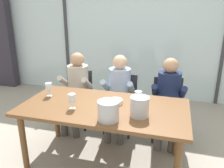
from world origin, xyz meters
TOP-DOWN VIEW (x-y plane):
  - ground at (0.00, 1.00)m, footprint 14.00×14.00m
  - window_glass_panel at (0.00, 2.36)m, footprint 7.11×0.03m
  - window_mullion_left at (-1.60, 2.34)m, footprint 0.06×0.06m
  - hillside_vineyard at (0.00, 6.59)m, footprint 13.11×2.40m
  - curtain_heavy_drape at (-3.20, 2.18)m, footprint 0.56×0.20m
  - dining_table at (0.00, 0.00)m, footprint 1.91×0.96m
  - chair_near_curtain at (-0.73, 0.90)m, footprint 0.47×0.47m
  - chair_left_of_center at (0.01, 0.89)m, footprint 0.46×0.46m
  - chair_center at (0.69, 0.88)m, footprint 0.49×0.49m
  - person_beige_jumper at (-0.68, 0.76)m, footprint 0.47×0.62m
  - person_pale_blue_shirt at (-0.01, 0.76)m, footprint 0.48×0.62m
  - person_navy_polo at (0.70, 0.76)m, footprint 0.47×0.62m
  - ice_bucket_primary at (0.43, -0.15)m, footprint 0.20×0.20m
  - ice_bucket_secondary at (0.15, -0.32)m, footprint 0.22×0.22m
  - tasting_bowl at (0.11, 0.10)m, footprint 0.17×0.17m
  - wine_glass_by_left_taster at (-0.31, -0.17)m, footprint 0.08×0.08m
  - wine_glass_near_bucket at (-0.76, 0.10)m, footprint 0.08×0.08m
  - wine_glass_center_pour at (0.38, 0.12)m, footprint 0.08×0.08m

SIDE VIEW (x-z plane):
  - ground at x=0.00m, z-range 0.00..0.00m
  - chair_near_curtain at x=-0.73m, z-range 0.07..0.94m
  - chair_left_of_center at x=0.01m, z-range 0.07..0.94m
  - chair_center at x=0.69m, z-range 0.07..0.94m
  - person_beige_jumper at x=-0.68m, z-range 0.08..1.27m
  - person_pale_blue_shirt at x=-0.01m, z-range 0.08..1.27m
  - person_navy_polo at x=0.70m, z-range 0.08..1.27m
  - dining_table at x=0.00m, z-range 0.30..1.06m
  - tasting_bowl at x=0.11m, z-range 0.76..0.81m
  - ice_bucket_secondary at x=0.15m, z-range 0.77..0.97m
  - ice_bucket_primary at x=0.43m, z-range 0.77..0.98m
  - wine_glass_by_left_taster at x=-0.31m, z-range 0.79..0.97m
  - wine_glass_near_bucket at x=-0.76m, z-range 0.79..0.97m
  - wine_glass_center_pour at x=0.38m, z-range 0.79..0.97m
  - hillside_vineyard at x=0.00m, z-range 0.00..1.83m
  - window_glass_panel at x=0.00m, z-range 0.00..2.60m
  - window_mullion_left at x=-1.60m, z-range 0.00..2.60m
  - curtain_heavy_drape at x=-3.20m, z-range 0.00..2.60m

